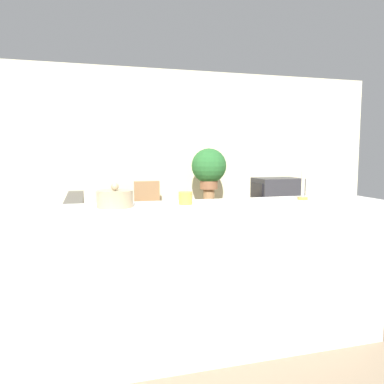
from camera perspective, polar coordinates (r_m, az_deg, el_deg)
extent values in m
plane|color=gray|center=(3.07, -3.70, -20.13)|extent=(14.00, 14.00, 0.00)
cube|color=beige|center=(6.15, -10.53, 5.92)|extent=(9.00, 0.06, 2.70)
cube|color=#605B51|center=(4.59, -12.57, -8.37)|extent=(0.95, 1.93, 0.44)
cube|color=#605B51|center=(4.50, -17.47, -3.43)|extent=(0.20, 1.93, 0.38)
cube|color=#605B51|center=(3.72, -11.80, -10.57)|extent=(0.95, 0.16, 0.60)
cube|color=#605B51|center=(5.44, -13.12, -5.31)|extent=(0.95, 0.16, 0.60)
cube|color=#9E754C|center=(5.03, 12.69, -6.70)|extent=(0.78, 0.58, 0.51)
cube|color=#333338|center=(4.94, 12.83, -0.87)|extent=(0.56, 0.41, 0.51)
cube|color=black|center=(4.81, 9.84, -0.99)|extent=(0.02, 0.34, 0.40)
cube|color=#9E754C|center=(5.70, -6.53, -3.32)|extent=(0.44, 0.44, 0.04)
cube|color=#9E754C|center=(5.86, -6.88, -0.59)|extent=(0.40, 0.04, 0.46)
cylinder|color=#9E754C|center=(5.53, -8.14, -6.01)|extent=(0.04, 0.04, 0.41)
cylinder|color=#9E754C|center=(5.59, -4.25, -5.83)|extent=(0.04, 0.04, 0.41)
cylinder|color=#9E754C|center=(5.90, -8.63, -5.26)|extent=(0.04, 0.04, 0.41)
cylinder|color=#9E754C|center=(5.95, -4.99, -5.10)|extent=(0.04, 0.04, 0.41)
cylinder|color=#9E754C|center=(5.96, 2.56, -3.26)|extent=(0.18, 0.18, 0.78)
cylinder|color=#8E5B3D|center=(5.91, 2.59, 1.11)|extent=(0.28, 0.28, 0.13)
sphere|color=#2D7033|center=(5.89, 2.60, 4.01)|extent=(0.55, 0.55, 0.55)
cube|color=white|center=(2.53, -1.89, -13.47)|extent=(2.90, 0.44, 1.02)
cylinder|color=tan|center=(2.33, -11.65, -1.02)|extent=(0.22, 0.22, 0.10)
sphere|color=tan|center=(2.33, -11.69, 0.82)|extent=(0.05, 0.05, 0.05)
cylinder|color=gold|center=(2.41, -1.00, -0.92)|extent=(0.09, 0.09, 0.08)
cylinder|color=#B7933D|center=(2.76, 16.50, -0.93)|extent=(0.07, 0.07, 0.02)
cylinder|color=beige|center=(2.75, 16.56, 1.21)|extent=(0.02, 0.02, 0.19)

